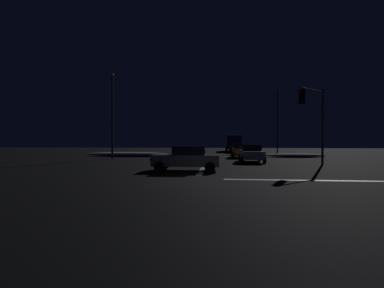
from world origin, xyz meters
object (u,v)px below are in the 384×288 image
(sedan_blue, at_px, (242,149))
(sedan_green, at_px, (236,148))
(sedan_gray_crossing, at_px, (187,158))
(box_truck, at_px, (233,142))
(traffic_signal_ne, at_px, (314,112))
(streetlamp_left_near, at_px, (112,110))
(sedan_white, at_px, (251,153))
(streetlamp_right_far, at_px, (277,116))
(sedan_orange, at_px, (241,151))

(sedan_blue, bearing_deg, sedan_green, 93.96)
(sedan_gray_crossing, bearing_deg, box_truck, 82.35)
(traffic_signal_ne, relative_size, streetlamp_left_near, 0.68)
(sedan_white, height_order, traffic_signal_ne, traffic_signal_ne)
(sedan_white, distance_m, box_truck, 26.01)
(sedan_gray_crossing, xyz_separation_m, streetlamp_left_near, (-9.04, 10.66, 4.34))
(sedan_white, bearing_deg, sedan_blue, 89.41)
(box_truck, distance_m, sedan_gray_crossing, 34.15)
(streetlamp_right_far, bearing_deg, sedan_blue, -133.54)
(sedan_orange, xyz_separation_m, streetlamp_left_near, (-13.52, -3.65, 4.34))
(sedan_white, xyz_separation_m, sedan_blue, (0.13, 12.65, 0.00))
(streetlamp_right_far, bearing_deg, streetlamp_left_near, -141.29)
(streetlamp_right_far, bearing_deg, box_truck, 131.67)
(sedan_blue, xyz_separation_m, box_truck, (-0.52, 13.33, 0.91))
(traffic_signal_ne, bearing_deg, sedan_gray_crossing, -154.07)
(sedan_gray_crossing, xyz_separation_m, streetlamp_right_far, (10.92, 26.66, 4.92))
(sedan_orange, distance_m, traffic_signal_ne, 11.41)
(streetlamp_right_far, bearing_deg, sedan_white, -107.65)
(sedan_blue, height_order, traffic_signal_ne, traffic_signal_ne)
(box_truck, bearing_deg, traffic_signal_ne, -80.87)
(streetlamp_left_near, bearing_deg, box_truck, 59.61)
(sedan_gray_crossing, bearing_deg, sedan_orange, 72.63)
(sedan_gray_crossing, bearing_deg, sedan_blue, 76.13)
(traffic_signal_ne, bearing_deg, streetlamp_right_far, 85.71)
(sedan_gray_crossing, bearing_deg, streetlamp_right_far, 67.73)
(box_truck, relative_size, sedan_gray_crossing, 1.91)
(box_truck, bearing_deg, sedan_gray_crossing, -97.65)
(sedan_gray_crossing, bearing_deg, traffic_signal_ne, 25.93)
(sedan_white, distance_m, sedan_gray_crossing, 9.27)
(sedan_orange, xyz_separation_m, sedan_green, (0.16, 12.36, 0.00))
(sedan_green, relative_size, traffic_signal_ne, 0.72)
(sedan_blue, height_order, sedan_green, same)
(sedan_blue, bearing_deg, traffic_signal_ne, -75.31)
(sedan_blue, distance_m, sedan_gray_crossing, 21.12)
(sedan_gray_crossing, distance_m, streetlamp_right_far, 29.23)
(sedan_gray_crossing, bearing_deg, sedan_white, 57.84)
(sedan_orange, bearing_deg, sedan_green, 89.27)
(sedan_green, bearing_deg, box_truck, 90.74)
(sedan_white, xyz_separation_m, sedan_orange, (-0.45, 6.47, 0.00))
(traffic_signal_ne, distance_m, streetlamp_left_near, 19.34)
(sedan_gray_crossing, relative_size, streetlamp_left_near, 0.49)
(sedan_white, bearing_deg, box_truck, 90.86)
(streetlamp_right_far, bearing_deg, sedan_green, 179.87)
(traffic_signal_ne, height_order, streetlamp_right_far, streetlamp_right_far)
(sedan_blue, bearing_deg, sedan_white, -90.59)
(sedan_white, bearing_deg, traffic_signal_ne, -37.70)
(streetlamp_left_near, distance_m, streetlamp_right_far, 25.59)
(sedan_blue, bearing_deg, box_truck, 92.23)
(box_truck, relative_size, streetlamp_right_far, 0.82)
(sedan_green, height_order, streetlamp_left_near, streetlamp_left_near)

